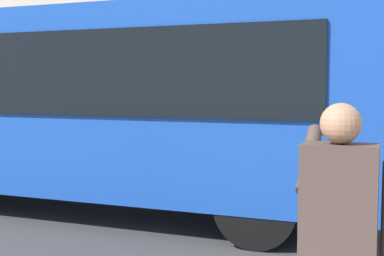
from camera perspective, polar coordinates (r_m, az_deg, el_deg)
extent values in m
plane|color=#38383A|center=(7.50, 14.54, -10.42)|extent=(60.00, 60.00, 0.00)
cube|color=#1947AD|center=(8.31, -11.49, 2.98)|extent=(9.00, 2.50, 2.60)
cube|color=black|center=(7.27, -16.87, 5.78)|extent=(7.60, 0.06, 1.10)
cylinder|color=black|center=(8.37, 10.66, -5.26)|extent=(1.00, 0.28, 1.00)
cylinder|color=black|center=(6.26, 7.07, -8.62)|extent=(1.00, 0.28, 1.00)
cube|color=#473833|center=(2.93, 15.86, -8.14)|extent=(0.40, 0.24, 0.66)
sphere|color=#A87A5B|center=(2.86, 16.06, 0.47)|extent=(0.22, 0.22, 0.22)
cylinder|color=#473833|center=(3.07, 12.86, -3.32)|extent=(0.09, 0.48, 0.37)
cube|color=black|center=(3.17, 14.71, 0.54)|extent=(0.07, 0.01, 0.14)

